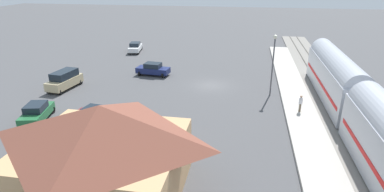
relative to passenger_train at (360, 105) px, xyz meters
name	(u,v)px	position (x,y,z in m)	size (l,w,h in m)	color
ground_plane	(211,85)	(14.00, -10.91, -2.86)	(200.00, 200.00, 0.00)	#4C4C4F
railway_track	(327,91)	(0.00, -10.91, -2.76)	(4.80, 70.00, 0.30)	gray
platform	(293,89)	(4.00, -10.91, -2.71)	(3.20, 46.00, 0.30)	#B7B2A8
passenger_train	(360,105)	(0.00, 0.00, 0.00)	(2.93, 35.06, 4.98)	#ADB2BC
station_building	(104,149)	(18.00, 11.09, 0.32)	(10.25, 9.16, 6.11)	tan
pedestrian_on_platform	(301,102)	(4.16, -3.75, -1.58)	(0.36, 0.36, 1.71)	brown
sedan_navy	(153,69)	(22.38, -13.73, -1.98)	(4.66, 2.60, 1.74)	navy
sedan_green	(37,112)	(29.11, 2.27, -1.98)	(2.82, 4.80, 1.74)	#236638
sedan_white	(135,47)	(29.51, -26.49, -1.98)	(2.58, 4.75, 1.74)	white
sedan_maroon	(96,116)	(23.13, 2.10, -1.98)	(4.73, 2.79, 1.74)	maroon
suv_tan	(65,80)	(31.43, -6.60, -1.71)	(2.50, 5.09, 2.22)	#C6B284
light_pole_near_platform	(273,58)	(6.80, -8.71, 1.61)	(0.44, 0.44, 7.01)	#515156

